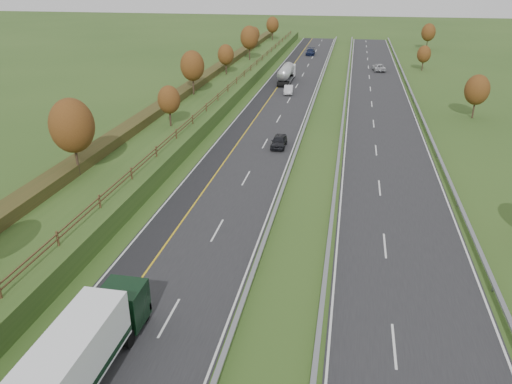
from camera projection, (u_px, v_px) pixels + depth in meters
ground at (322, 129)px, 70.30m from camera, size 400.00×400.00×0.00m
near_carriageway at (271, 117)px, 76.15m from camera, size 10.50×200.00×0.04m
far_carriageway at (382, 122)px, 73.33m from camera, size 10.50×200.00×0.04m
hard_shoulder at (247, 116)px, 76.79m from camera, size 3.00×200.00×0.04m
lane_markings at (313, 119)px, 74.93m from camera, size 26.75×200.00×0.01m
embankment_left at (190, 107)px, 77.97m from camera, size 12.00×200.00×2.00m
hedge_left at (177, 96)px, 77.69m from camera, size 2.20×180.00×1.10m
fence_left at (216, 97)px, 76.14m from camera, size 0.12×189.06×1.20m
median_barrier_near at (309, 115)px, 74.93m from camera, size 0.32×200.00×0.71m
median_barrier_far at (343, 117)px, 74.06m from camera, size 0.32×200.00×0.71m
outer_barrier_far at (424, 120)px, 72.10m from camera, size 0.32×200.00×0.71m
trees_left at (183, 76)px, 72.71m from camera, size 6.64×164.30×7.66m
trees_far at (449, 63)px, 95.59m from camera, size 8.45×118.60×7.12m
road_tanker at (287, 73)px, 99.41m from camera, size 2.40×11.22×3.46m
car_dark_near at (279, 141)px, 62.68m from camera, size 1.82×4.44×1.51m
car_silver_mid at (289, 90)px, 90.28m from camera, size 1.91×4.57×1.47m
car_small_far at (311, 52)px, 132.49m from camera, size 2.32×5.56×1.61m
car_oncoming at (379, 67)px, 111.09m from camera, size 3.12×5.65×1.50m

